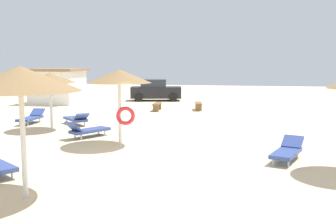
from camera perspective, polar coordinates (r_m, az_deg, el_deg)
ground_plane at (r=12.35m, az=-2.56°, el=-7.30°), size 80.00×80.00×0.00m
parasol_0 at (r=18.52m, az=-16.82°, el=4.77°), size 2.26×2.26×2.64m
parasol_3 at (r=9.31m, az=-20.74°, el=4.51°), size 2.68×2.68×3.03m
parasol_4 at (r=14.57m, az=-7.11°, el=5.02°), size 2.38×2.38×2.84m
lounger_0 at (r=20.98m, az=-19.32°, el=-0.75°), size 0.67×1.91×0.68m
lounger_2 at (r=12.99m, az=17.00°, el=-5.45°), size 1.26×2.00×0.68m
lounger_4 at (r=16.51m, az=-11.69°, el=-2.56°), size 1.54×1.93×0.75m
lounger_5 at (r=19.88m, az=-13.21°, el=-0.95°), size 1.81×1.78×0.69m
bench_0 at (r=25.00m, az=-1.59°, el=0.98°), size 0.48×1.52×0.49m
bench_1 at (r=25.37m, az=4.47°, el=1.06°), size 0.63×1.54×0.49m
parked_car at (r=31.49m, az=-1.83°, el=3.17°), size 4.25×2.57×1.72m
beach_cabana at (r=30.50m, az=-15.80°, el=3.72°), size 3.69×3.59×2.62m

